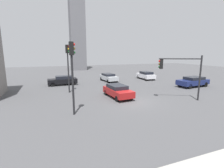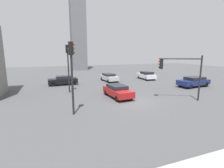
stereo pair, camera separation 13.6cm
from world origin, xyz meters
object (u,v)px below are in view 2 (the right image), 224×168
car_2 (109,77)px  traffic_light_1 (180,69)px  car_1 (63,80)px  car_3 (146,75)px  car_0 (194,81)px  traffic_light_0 (68,60)px  traffic_light_2 (72,65)px  car_4 (118,91)px

car_2 → traffic_light_1: bearing=6.4°
car_1 → car_2: bearing=-176.1°
car_3 → traffic_light_1: bearing=164.0°
car_0 → traffic_light_1: bearing=28.4°
car_3 → car_2: bearing=89.3°
car_0 → car_3: size_ratio=1.18×
car_2 → car_3: (7.25, -0.38, 0.05)m
traffic_light_0 → car_2: 10.16m
traffic_light_0 → car_2: size_ratio=1.37×
traffic_light_1 → traffic_light_2: traffic_light_2 is taller
traffic_light_1 → traffic_light_2: bearing=31.3°
car_1 → car_2: 7.78m
traffic_light_1 → car_2: 14.05m
traffic_light_2 → car_0: traffic_light_2 is taller
traffic_light_2 → car_2: size_ratio=1.34×
car_0 → car_3: same height
car_1 → car_2: (7.75, 0.67, -0.03)m
traffic_light_0 → traffic_light_2: (-0.55, -7.87, -0.08)m
car_3 → car_4: car_3 is taller
car_0 → car_1: bearing=-30.0°
car_2 → car_4: size_ratio=0.97×
car_1 → car_3: (15.01, 0.29, 0.02)m
traffic_light_0 → traffic_light_1: (10.33, -7.41, -0.73)m
traffic_light_2 → car_1: traffic_light_2 is taller
traffic_light_2 → car_4: size_ratio=1.30×
traffic_light_0 → traffic_light_2: traffic_light_0 is taller
car_3 → traffic_light_2: bearing=134.0°
car_3 → car_4: (-9.92, -9.99, -0.03)m
traffic_light_2 → car_0: 18.87m
car_2 → car_1: bearing=-90.8°
car_1 → traffic_light_1: bearing=128.7°
traffic_light_0 → car_3: traffic_light_0 is taller
traffic_light_1 → car_1: traffic_light_1 is taller
traffic_light_1 → car_3: size_ratio=1.10×
traffic_light_2 → car_1: size_ratio=1.31×
car_3 → car_1: bearing=93.4°
car_3 → traffic_light_0: bearing=113.6°
traffic_light_1 → car_4: (-5.58, 3.13, -2.55)m
traffic_light_2 → car_3: 20.65m
car_1 → car_2: car_1 is taller
car_1 → car_4: bearing=116.6°
car_1 → car_0: bearing=154.1°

